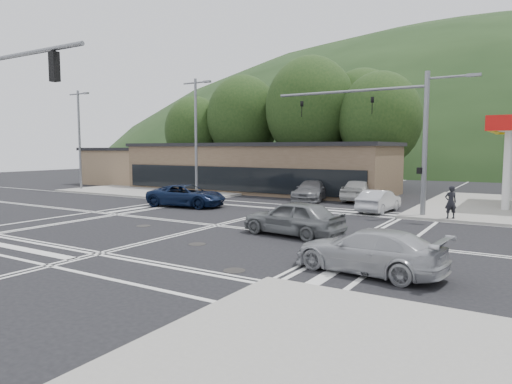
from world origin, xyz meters
The scene contains 20 objects.
ground centered at (0.00, 0.00, 0.00)m, with size 120.00×120.00×0.00m, color black.
sidewalk_nw centered at (-15.00, 15.00, 0.07)m, with size 16.00×16.00×0.15m, color gray.
commercial_row centered at (-8.00, 17.00, 2.00)m, with size 24.00×8.00×4.00m, color brown.
commercial_nw centered at (-24.00, 17.00, 1.80)m, with size 8.00×7.00×3.60m, color #846B4F.
hill_north centered at (0.00, 90.00, 0.00)m, with size 252.00×126.00×140.00m, color #1E3417.
tree_n_a centered at (-14.00, 24.00, 7.14)m, with size 8.00×8.00×11.75m.
tree_n_b centered at (-6.00, 24.00, 7.79)m, with size 9.00×9.00×12.98m.
tree_n_c centered at (1.00, 24.00, 6.49)m, with size 7.60×7.60×10.87m.
tree_n_d centered at (-20.00, 23.00, 5.84)m, with size 6.80×6.80×9.76m.
tree_n_e centered at (-2.00, 28.00, 7.14)m, with size 8.40×8.40×11.98m.
streetlight_nw centered at (-8.44, 9.00, 5.05)m, with size 2.50×0.25×9.00m.
streetlight_w centered at (-21.94, 9.00, 5.05)m, with size 2.50×0.25×9.00m.
signal_mast_ne centered at (6.95, 8.20, 5.07)m, with size 11.65×0.30×8.00m.
car_blue_west centered at (-6.10, 5.00, 0.73)m, with size 2.42×5.24×1.46m, color #0C1836.
car_grey_center centered at (4.43, -0.30, 0.79)m, with size 1.86×4.62×1.57m, color slate.
car_silver_east centered at (9.15, -4.51, 0.68)m, with size 1.92×4.72×1.37m, color #A6A8AD.
car_queue_a centered at (5.50, 9.00, 0.67)m, with size 1.42×4.08×1.34m, color #A9ABB0.
car_queue_b centered at (2.77, 14.00, 0.86)m, with size 2.03×5.03×1.71m, color silver.
car_northbound centered at (-0.50, 12.52, 0.74)m, with size 2.09×5.13×1.49m, color slate.
pedestrian centered at (9.73, 7.50, 1.02)m, with size 0.63×0.42×1.74m, color black.
Camera 1 is at (13.42, -18.11, 3.84)m, focal length 32.00 mm.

